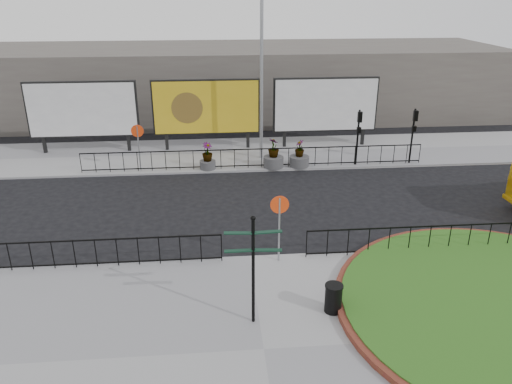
{
  "coord_description": "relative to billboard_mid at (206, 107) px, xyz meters",
  "views": [
    {
      "loc": [
        -1.15,
        -15.64,
        9.11
      ],
      "look_at": [
        0.45,
        2.45,
        1.58
      ],
      "focal_mm": 35.0,
      "sensor_mm": 36.0,
      "label": 1
    }
  ],
  "objects": [
    {
      "name": "railing_near_left",
      "position": [
        -4.5,
        -13.27,
        -1.93
      ],
      "size": [
        10.0,
        0.1,
        1.1
      ],
      "primitive_type": null,
      "color": "black",
      "rests_on": "pavement_near"
    },
    {
      "name": "brick_edge",
      "position": [
        9.0,
        -16.97,
        -2.39
      ],
      "size": [
        10.4,
        10.4,
        0.18
      ],
      "primitive_type": "cylinder",
      "color": "maroon",
      "rests_on": "pavement_near"
    },
    {
      "name": "pavement_near",
      "position": [
        1.5,
        -17.97,
        -2.54
      ],
      "size": [
        30.0,
        10.0,
        0.12
      ],
      "primitive_type": "cube",
      "color": "gray",
      "rests_on": "ground"
    },
    {
      "name": "signal_pole_a",
      "position": [
        8.0,
        -3.63,
        -0.5
      ],
      "size": [
        0.22,
        0.26,
        3.0
      ],
      "color": "black",
      "rests_on": "pavement_far"
    },
    {
      "name": "ground",
      "position": [
        1.5,
        -12.97,
        -2.6
      ],
      "size": [
        90.0,
        90.0,
        0.0
      ],
      "primitive_type": "plane",
      "color": "black",
      "rests_on": "ground"
    },
    {
      "name": "billboard_mid",
      "position": [
        0.0,
        0.0,
        0.0
      ],
      "size": [
        6.2,
        0.31,
        4.1
      ],
      "color": "black",
      "rests_on": "pavement_far"
    },
    {
      "name": "railing_near_right",
      "position": [
        8.0,
        -13.27,
        -1.93
      ],
      "size": [
        9.0,
        0.1,
        1.1
      ],
      "primitive_type": null,
      "color": "black",
      "rests_on": "pavement_near"
    },
    {
      "name": "billboard_left",
      "position": [
        -7.0,
        0.0,
        0.0
      ],
      "size": [
        6.2,
        0.31,
        4.1
      ],
      "color": "black",
      "rests_on": "pavement_far"
    },
    {
      "name": "speed_sign_far",
      "position": [
        -3.5,
        -3.57,
        -0.68
      ],
      "size": [
        0.64,
        0.07,
        2.47
      ],
      "color": "gray",
      "rests_on": "pavement_far"
    },
    {
      "name": "billboard_right",
      "position": [
        7.0,
        0.0,
        0.0
      ],
      "size": [
        6.2,
        0.31,
        4.1
      ],
      "color": "black",
      "rests_on": "pavement_far"
    },
    {
      "name": "grass_lawn",
      "position": [
        9.0,
        -16.97,
        -2.37
      ],
      "size": [
        10.0,
        10.0,
        0.22
      ],
      "primitive_type": "cylinder",
      "color": "#1C4E14",
      "rests_on": "pavement_near"
    },
    {
      "name": "signal_pole_b",
      "position": [
        11.0,
        -3.63,
        -0.5
      ],
      "size": [
        0.22,
        0.26,
        3.0
      ],
      "color": "black",
      "rests_on": "pavement_far"
    },
    {
      "name": "speed_sign_near",
      "position": [
        2.5,
        -13.37,
        -0.68
      ],
      "size": [
        0.64,
        0.07,
        2.47
      ],
      "color": "gray",
      "rests_on": "pavement_near"
    },
    {
      "name": "litter_bin",
      "position": [
        3.72,
        -16.47,
        -2.02
      ],
      "size": [
        0.55,
        0.55,
        0.9
      ],
      "color": "black",
      "rests_on": "pavement_near"
    },
    {
      "name": "railing_far",
      "position": [
        2.5,
        -3.67,
        -1.93
      ],
      "size": [
        18.0,
        0.1,
        1.1
      ],
      "primitive_type": null,
      "color": "black",
      "rests_on": "pavement_far"
    },
    {
      "name": "pavement_far",
      "position": [
        1.5,
        -0.97,
        -2.54
      ],
      "size": [
        44.0,
        6.0,
        0.12
      ],
      "primitive_type": "cube",
      "color": "gray",
      "rests_on": "ground"
    },
    {
      "name": "fingerpost_sign",
      "position": [
        1.32,
        -16.74,
        -0.45
      ],
      "size": [
        1.58,
        0.28,
        3.37
      ],
      "rotation": [
        0.0,
        0.0,
        -0.09
      ],
      "color": "black",
      "rests_on": "pavement_near"
    },
    {
      "name": "planter_b",
      "position": [
        3.5,
        -3.57,
        -1.92
      ],
      "size": [
        1.07,
        1.07,
        1.59
      ],
      "color": "#4C4C4F",
      "rests_on": "pavement_far"
    },
    {
      "name": "planter_c",
      "position": [
        4.9,
        -3.57,
        -2.01
      ],
      "size": [
        1.05,
        1.05,
        1.45
      ],
      "color": "#4C4C4F",
      "rests_on": "pavement_far"
    },
    {
      "name": "building_backdrop",
      "position": [
        1.5,
        9.03,
        -0.1
      ],
      "size": [
        40.0,
        10.0,
        5.0
      ],
      "primitive_type": "cube",
      "color": "#59554E",
      "rests_on": "ground"
    },
    {
      "name": "planter_a",
      "position": [
        -0.0,
        -3.57,
        -1.91
      ],
      "size": [
        0.84,
        0.84,
        1.43
      ],
      "color": "#4C4C4F",
      "rests_on": "pavement_far"
    },
    {
      "name": "lamp_post",
      "position": [
        3.01,
        -1.97,
        2.23
      ],
      "size": [
        0.74,
        0.18,
        9.23
      ],
      "color": "gray",
      "rests_on": "pavement_far"
    }
  ]
}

